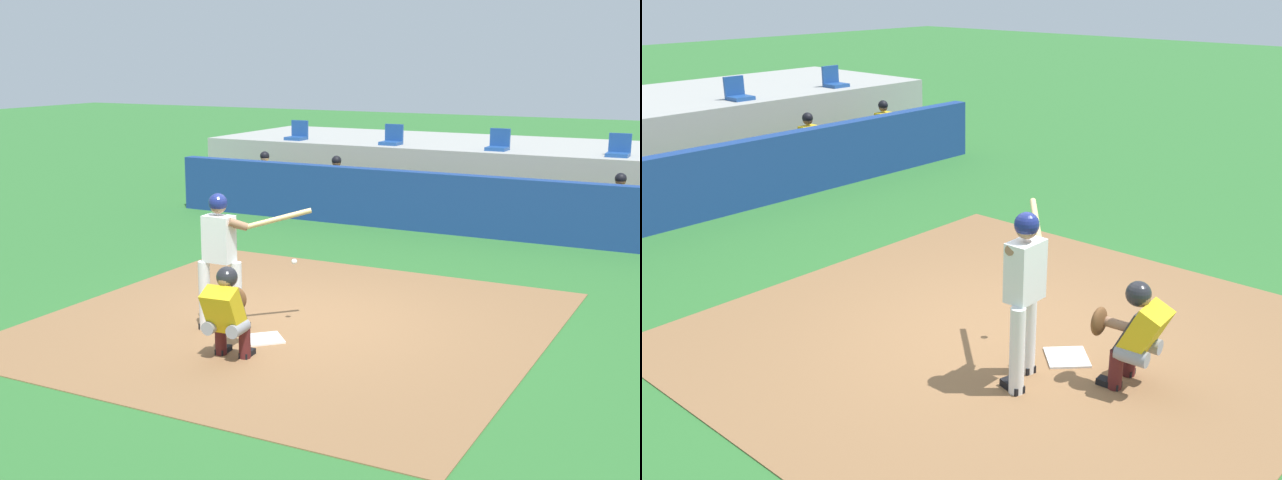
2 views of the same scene
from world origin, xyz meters
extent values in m
plane|color=#2D6B2D|center=(0.00, 0.00, 0.00)|extent=(80.00, 80.00, 0.00)
cube|color=olive|center=(0.00, 0.00, 0.01)|extent=(6.40, 6.40, 0.01)
cube|color=white|center=(0.00, -0.80, 0.02)|extent=(0.62, 0.62, 0.02)
cylinder|color=silver|center=(-0.89, -0.80, 0.46)|extent=(0.15, 0.15, 0.92)
cylinder|color=silver|center=(-0.51, -0.65, 0.46)|extent=(0.15, 0.15, 0.92)
cube|color=white|center=(-0.70, -0.72, 1.22)|extent=(0.38, 0.24, 0.60)
sphere|color=#996B4C|center=(-0.70, -0.72, 1.65)|extent=(0.21, 0.21, 0.21)
sphere|color=navy|center=(-0.70, -0.72, 1.68)|extent=(0.24, 0.24, 0.24)
cylinder|color=#996B4C|center=(-0.62, -0.65, 1.43)|extent=(0.57, 0.15, 0.18)
cylinder|color=#996B4C|center=(-0.43, -0.70, 1.43)|extent=(0.25, 0.24, 0.17)
cylinder|color=tan|center=(-0.03, -0.35, 1.48)|extent=(0.68, 0.60, 0.24)
cube|color=black|center=(-0.88, -0.74, 0.04)|extent=(0.18, 0.28, 0.09)
cube|color=black|center=(-0.49, -0.59, 0.04)|extent=(0.18, 0.28, 0.09)
cylinder|color=gray|center=(-0.17, -1.63, 0.42)|extent=(0.19, 0.33, 0.16)
cylinder|color=#4C1919|center=(-0.18, -1.48, 0.21)|extent=(0.14, 0.14, 0.42)
cube|color=black|center=(-0.19, -1.42, 0.04)|extent=(0.13, 0.25, 0.08)
cylinder|color=gray|center=(0.15, -1.61, 0.42)|extent=(0.19, 0.33, 0.16)
cylinder|color=#4C1919|center=(0.13, -1.46, 0.21)|extent=(0.14, 0.14, 0.42)
cube|color=black|center=(0.13, -1.40, 0.04)|extent=(0.13, 0.25, 0.08)
cube|color=gold|center=(-0.01, -1.67, 0.64)|extent=(0.44, 0.47, 0.57)
cube|color=#2D2D33|center=(-0.02, -1.55, 0.64)|extent=(0.40, 0.28, 0.45)
sphere|color=#996B4C|center=(-0.02, -1.59, 0.98)|extent=(0.21, 0.21, 0.21)
sphere|color=#232328|center=(-0.02, -1.57, 1.00)|extent=(0.25, 0.25, 0.25)
cylinder|color=#996B4C|center=(-0.07, -1.45, 0.64)|extent=(0.14, 0.46, 0.10)
ellipsoid|color=brown|center=(-0.13, -1.23, 0.64)|extent=(0.29, 0.14, 0.30)
sphere|color=white|center=(0.07, -0.15, 0.88)|extent=(0.07, 0.07, 0.07)
cube|color=navy|center=(0.00, 6.50, 0.60)|extent=(13.00, 0.30, 1.20)
cube|color=olive|center=(0.00, 7.50, 0.23)|extent=(11.80, 0.44, 0.45)
cylinder|color=#939399|center=(-5.15, 7.25, 0.49)|extent=(0.15, 0.40, 0.15)
cylinder|color=#939399|center=(-5.15, 7.05, 0.23)|extent=(0.13, 0.13, 0.45)
cube|color=maroon|center=(-5.15, 7.00, 0.04)|extent=(0.11, 0.24, 0.08)
cylinder|color=#939399|center=(-4.89, 7.25, 0.49)|extent=(0.15, 0.40, 0.15)
cylinder|color=#939399|center=(-4.89, 7.05, 0.23)|extent=(0.13, 0.13, 0.45)
cube|color=maroon|center=(-4.89, 7.00, 0.04)|extent=(0.11, 0.24, 0.08)
cube|color=gold|center=(-5.02, 7.47, 0.76)|extent=(0.36, 0.22, 0.54)
sphere|color=tan|center=(-5.02, 7.47, 1.15)|extent=(0.20, 0.20, 0.20)
sphere|color=black|center=(-5.02, 7.47, 1.19)|extent=(0.22, 0.22, 0.22)
cylinder|color=tan|center=(-5.22, 7.33, 0.65)|extent=(0.09, 0.41, 0.22)
cylinder|color=tan|center=(-4.82, 7.33, 0.65)|extent=(0.09, 0.41, 0.22)
cylinder|color=#939399|center=(-3.27, 7.25, 0.49)|extent=(0.15, 0.40, 0.15)
cylinder|color=#939399|center=(-3.27, 7.05, 0.23)|extent=(0.13, 0.13, 0.45)
cube|color=maroon|center=(-3.27, 7.00, 0.04)|extent=(0.11, 0.24, 0.08)
cylinder|color=#939399|center=(-3.01, 7.25, 0.49)|extent=(0.15, 0.40, 0.15)
cylinder|color=#939399|center=(-3.01, 7.05, 0.23)|extent=(0.13, 0.13, 0.45)
cube|color=maroon|center=(-3.01, 7.00, 0.04)|extent=(0.11, 0.24, 0.08)
cube|color=gold|center=(-3.14, 7.47, 0.76)|extent=(0.36, 0.22, 0.54)
sphere|color=brown|center=(-3.14, 7.47, 1.15)|extent=(0.20, 0.20, 0.20)
sphere|color=black|center=(-3.14, 7.47, 1.19)|extent=(0.22, 0.22, 0.22)
cylinder|color=brown|center=(-3.34, 7.33, 0.65)|extent=(0.09, 0.41, 0.22)
cylinder|color=brown|center=(-2.94, 7.33, 0.65)|extent=(0.09, 0.41, 0.22)
cylinder|color=#939399|center=(2.82, 7.25, 0.49)|extent=(0.15, 0.40, 0.15)
cylinder|color=#939399|center=(2.82, 7.05, 0.23)|extent=(0.13, 0.13, 0.45)
cube|color=maroon|center=(2.82, 7.00, 0.04)|extent=(0.11, 0.24, 0.08)
cylinder|color=#939399|center=(3.08, 7.25, 0.49)|extent=(0.15, 0.40, 0.15)
cylinder|color=#939399|center=(3.08, 7.05, 0.23)|extent=(0.13, 0.13, 0.45)
cube|color=maroon|center=(3.08, 7.00, 0.04)|extent=(0.11, 0.24, 0.08)
cube|color=gold|center=(2.95, 7.47, 0.76)|extent=(0.36, 0.22, 0.54)
sphere|color=brown|center=(2.95, 7.47, 1.15)|extent=(0.20, 0.20, 0.20)
sphere|color=black|center=(2.95, 7.47, 1.19)|extent=(0.22, 0.22, 0.22)
cylinder|color=brown|center=(2.75, 7.33, 0.65)|extent=(0.09, 0.41, 0.22)
cylinder|color=brown|center=(3.15, 7.33, 0.65)|extent=(0.09, 0.41, 0.22)
cube|color=#9E9E99|center=(0.00, 10.90, 0.70)|extent=(15.00, 4.40, 1.40)
cube|color=#1E478C|center=(-5.20, 9.30, 1.44)|extent=(0.46, 0.46, 0.08)
cube|color=#1E478C|center=(-5.20, 9.50, 1.68)|extent=(0.46, 0.06, 0.40)
cube|color=#1E478C|center=(-2.60, 9.30, 1.44)|extent=(0.46, 0.46, 0.08)
cube|color=#1E478C|center=(-2.60, 9.50, 1.68)|extent=(0.46, 0.06, 0.40)
cube|color=#1E478C|center=(0.00, 9.30, 1.44)|extent=(0.46, 0.46, 0.08)
cube|color=#1E478C|center=(0.00, 9.50, 1.68)|extent=(0.46, 0.06, 0.40)
cube|color=#1E478C|center=(2.60, 9.30, 1.44)|extent=(0.46, 0.46, 0.08)
cube|color=#1E478C|center=(2.60, 9.50, 1.68)|extent=(0.46, 0.06, 0.40)
camera|label=1|loc=(5.28, -9.35, 3.49)|focal=47.29mm
camera|label=2|loc=(-5.88, -4.50, 3.85)|focal=40.68mm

